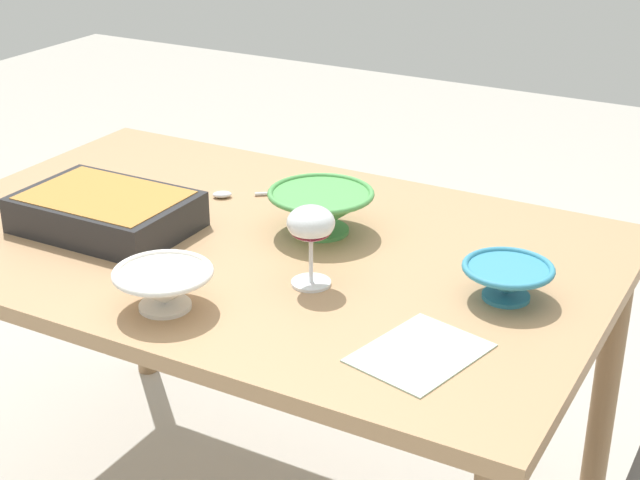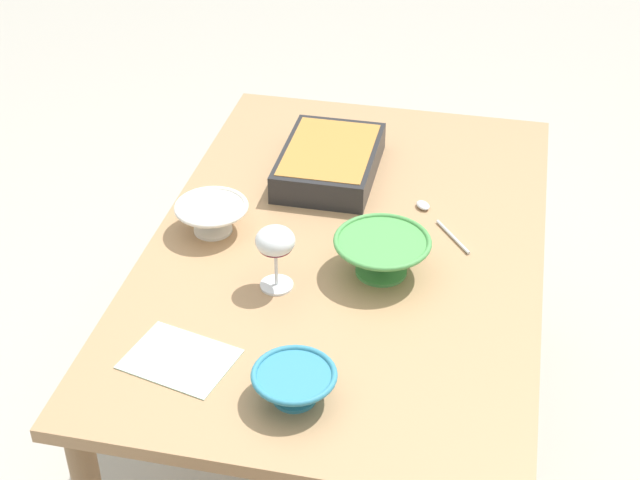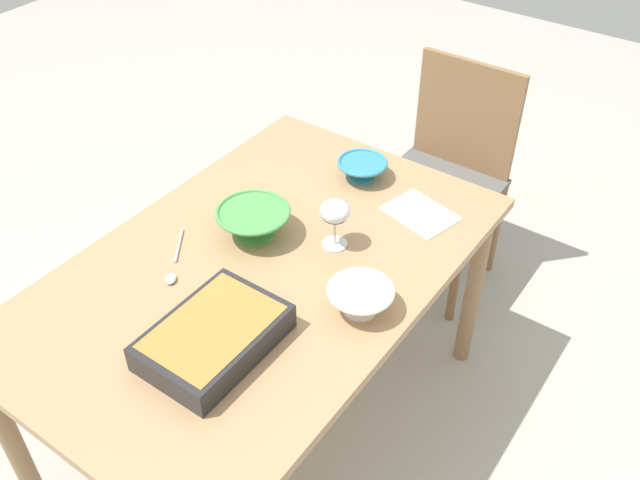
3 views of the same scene
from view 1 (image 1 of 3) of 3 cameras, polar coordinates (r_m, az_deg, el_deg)
The scene contains 8 objects.
dining_table at distance 2.03m, azimuth -3.78°, elevation -2.12°, with size 1.46×0.94×0.74m.
wine_glass at distance 1.76m, azimuth -0.55°, elevation 0.73°, with size 0.09×0.09×0.16m.
casserole_dish at distance 2.08m, azimuth -12.60°, elevation 1.75°, with size 0.36×0.25×0.08m.
mixing_bowl at distance 2.01m, azimuth 0.05°, elevation 1.85°, with size 0.22×0.22×0.09m.
small_bowl at distance 1.73m, azimuth -9.26°, elevation -2.72°, with size 0.18×0.18×0.08m.
serving_bowl at distance 1.77m, azimuth 11.03°, elevation -2.33°, with size 0.17×0.17×0.07m.
serving_spoon at distance 2.22m, azimuth -4.51°, elevation 2.75°, with size 0.21×0.16×0.01m.
napkin at distance 1.59m, azimuth 5.96°, elevation -6.69°, with size 0.16×0.21×0.00m, color #B2CCB7.
Camera 1 is at (-1.00, 1.53, 1.56)m, focal length 53.89 mm.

